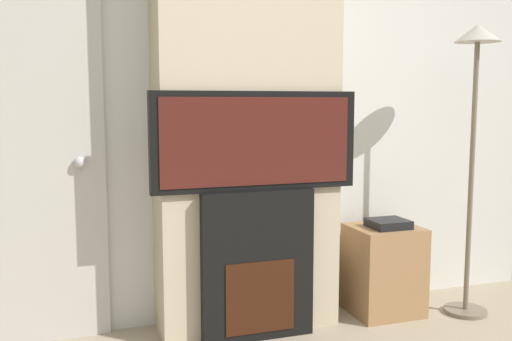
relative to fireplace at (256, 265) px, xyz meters
name	(u,v)px	position (x,y,z in m)	size (l,w,h in m)	color
wall_back	(236,91)	(0.00, 0.37, 0.94)	(6.00, 0.06, 2.70)	silver
chimney_breast	(246,90)	(0.00, 0.17, 0.94)	(1.01, 0.34, 2.70)	#BCAD8E
fireplace	(256,265)	(0.00, 0.00, 0.00)	(0.62, 0.15, 0.82)	black
television	(256,141)	(0.00, 0.00, 0.67)	(1.13, 0.07, 0.53)	black
floor_lamp	(475,102)	(1.33, -0.08, 0.88)	(0.26, 0.26, 1.73)	#726651
media_stand	(384,269)	(0.85, 0.09, -0.13)	(0.41, 0.36, 0.59)	#997047
entry_door	(17,156)	(-1.20, 0.32, 0.60)	(0.89, 0.09, 2.02)	#BCB7AD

